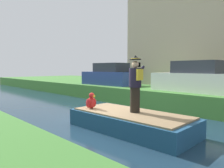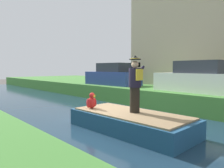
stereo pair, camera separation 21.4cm
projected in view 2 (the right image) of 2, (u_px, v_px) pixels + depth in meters
The scene contains 8 objects.
ground_plane at pixel (109, 128), 7.77m from camera, with size 80.00×80.00×0.00m, color #4C4742.
canal_water at pixel (109, 126), 7.77m from camera, with size 6.87×48.00×0.10m, color #1E384C.
grass_bank_far at pixel (212, 94), 13.61m from camera, with size 10.63×48.00×1.01m, color #478438.
boat at pixel (130, 122), 6.99m from camera, with size 1.94×4.26×0.61m.
person_pirate at pixel (135, 84), 6.92m from camera, with size 0.61×0.42×1.85m.
parrot_plush at pixel (92, 102), 7.67m from camera, with size 0.36×0.35×0.57m.
parked_car_white at pixel (198, 79), 10.40m from camera, with size 1.91×4.08×1.50m.
parked_car_blue at pixel (113, 76), 14.91m from camera, with size 1.83×4.05×1.50m.
Camera 2 is at (-5.07, -5.71, 2.14)m, focal length 34.42 mm.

